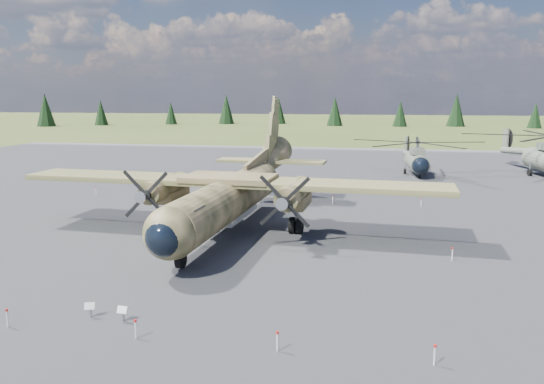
# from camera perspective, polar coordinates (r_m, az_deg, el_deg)

# --- Properties ---
(ground) EXTENTS (500.00, 500.00, 0.00)m
(ground) POSITION_cam_1_polar(r_m,az_deg,el_deg) (36.10, -8.25, -5.85)
(ground) COLOR #4B5425
(ground) RESTS_ON ground
(apron) EXTENTS (120.00, 120.00, 0.04)m
(apron) POSITION_cam_1_polar(r_m,az_deg,el_deg) (45.37, -4.17, -2.41)
(apron) COLOR #5C5D61
(apron) RESTS_ON ground
(transport_plane) EXTENTS (32.00, 29.06, 10.55)m
(transport_plane) POSITION_cam_1_polar(r_m,az_deg,el_deg) (40.27, -4.11, 0.35)
(transport_plane) COLOR #393A1F
(transport_plane) RESTS_ON ground
(helicopter_near) EXTENTS (18.30, 20.76, 4.34)m
(helicopter_near) POSITION_cam_1_polar(r_m,az_deg,el_deg) (69.33, 15.32, 4.26)
(helicopter_near) COLOR slate
(helicopter_near) RESTS_ON ground
(info_placard_left) EXTENTS (0.50, 0.33, 0.73)m
(info_placard_left) POSITION_cam_1_polar(r_m,az_deg,el_deg) (26.07, -19.00, -11.66)
(info_placard_left) COLOR gray
(info_placard_left) RESTS_ON ground
(info_placard_right) EXTENTS (0.49, 0.24, 0.74)m
(info_placard_right) POSITION_cam_1_polar(r_m,az_deg,el_deg) (25.20, -15.79, -12.25)
(info_placard_right) COLOR gray
(info_placard_right) RESTS_ON ground
(barrier_fence) EXTENTS (33.12, 29.62, 0.85)m
(barrier_fence) POSITION_cam_1_polar(r_m,az_deg,el_deg) (36.04, -9.00, -5.06)
(barrier_fence) COLOR silver
(barrier_fence) RESTS_ON ground
(treeline) EXTENTS (319.77, 316.51, 10.88)m
(treeline) POSITION_cam_1_polar(r_m,az_deg,el_deg) (36.46, -1.09, 2.18)
(treeline) COLOR black
(treeline) RESTS_ON ground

